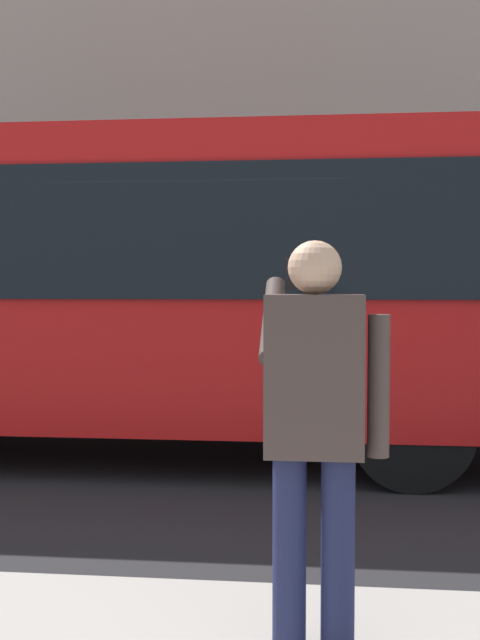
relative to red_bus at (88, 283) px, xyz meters
The scene contains 4 objects.
ground_plane 2.13m from the red_bus, behind, with size 60.00×60.00×0.00m, color #232326.
building_facade_far 8.13m from the red_bus, 101.04° to the right, with size 28.00×1.55×12.00m.
red_bus is the anchor object (origin of this frame).
pedestrian_photographer 4.83m from the red_bus, 118.21° to the left, with size 0.53×0.52×1.70m.
Camera 1 is at (-0.99, 7.36, 1.67)m, focal length 43.32 mm.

